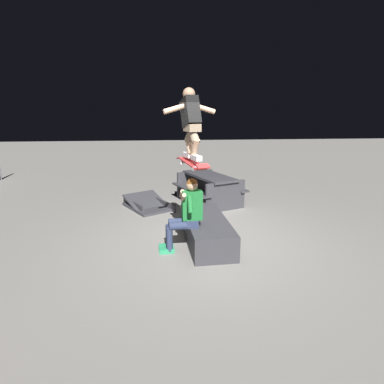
{
  "coord_description": "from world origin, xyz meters",
  "views": [
    {
      "loc": [
        -5.35,
        0.76,
        2.39
      ],
      "look_at": [
        -0.26,
        0.28,
        1.04
      ],
      "focal_mm": 29.43,
      "sensor_mm": 36.0,
      "label": 1
    }
  ],
  "objects_px": {
    "kicker_ramp": "(148,205)",
    "skateboard": "(192,163)",
    "person_sitting_on_ledge": "(186,212)",
    "ledge_box_main": "(206,230)",
    "skater_airborne": "(191,120)",
    "picnic_table_back": "(209,184)"
  },
  "relations": [
    {
      "from": "kicker_ramp",
      "to": "skateboard",
      "type": "bearing_deg",
      "value": -160.96
    },
    {
      "from": "person_sitting_on_ledge",
      "to": "skateboard",
      "type": "xyz_separation_m",
      "value": [
        0.0,
        -0.1,
        0.83
      ]
    },
    {
      "from": "ledge_box_main",
      "to": "skater_airborne",
      "type": "height_order",
      "value": "skater_airborne"
    },
    {
      "from": "person_sitting_on_ledge",
      "to": "picnic_table_back",
      "type": "distance_m",
      "value": 2.93
    },
    {
      "from": "skater_airborne",
      "to": "kicker_ramp",
      "type": "xyz_separation_m",
      "value": [
        2.45,
        0.85,
        -2.16
      ]
    },
    {
      "from": "kicker_ramp",
      "to": "picnic_table_back",
      "type": "distance_m",
      "value": 1.66
    },
    {
      "from": "ledge_box_main",
      "to": "skater_airborne",
      "type": "bearing_deg",
      "value": 132.25
    },
    {
      "from": "skateboard",
      "to": "skater_airborne",
      "type": "relative_size",
      "value": 0.92
    },
    {
      "from": "ledge_box_main",
      "to": "skateboard",
      "type": "distance_m",
      "value": 1.39
    },
    {
      "from": "person_sitting_on_ledge",
      "to": "picnic_table_back",
      "type": "bearing_deg",
      "value": -16.13
    },
    {
      "from": "person_sitting_on_ledge",
      "to": "picnic_table_back",
      "type": "height_order",
      "value": "person_sitting_on_ledge"
    },
    {
      "from": "ledge_box_main",
      "to": "picnic_table_back",
      "type": "xyz_separation_m",
      "value": [
        2.47,
        -0.41,
        0.28
      ]
    },
    {
      "from": "person_sitting_on_ledge",
      "to": "skater_airborne",
      "type": "distance_m",
      "value": 1.52
    },
    {
      "from": "kicker_ramp",
      "to": "picnic_table_back",
      "type": "relative_size",
      "value": 0.71
    },
    {
      "from": "ledge_box_main",
      "to": "picnic_table_back",
      "type": "distance_m",
      "value": 2.52
    },
    {
      "from": "skateboard",
      "to": "person_sitting_on_ledge",
      "type": "bearing_deg",
      "value": 92.31
    },
    {
      "from": "kicker_ramp",
      "to": "picnic_table_back",
      "type": "height_order",
      "value": "picnic_table_back"
    },
    {
      "from": "ledge_box_main",
      "to": "person_sitting_on_ledge",
      "type": "xyz_separation_m",
      "value": [
        -0.34,
        0.4,
        0.48
      ]
    },
    {
      "from": "person_sitting_on_ledge",
      "to": "picnic_table_back",
      "type": "relative_size",
      "value": 0.61
    },
    {
      "from": "person_sitting_on_ledge",
      "to": "skater_airborne",
      "type": "height_order",
      "value": "skater_airborne"
    },
    {
      "from": "ledge_box_main",
      "to": "person_sitting_on_ledge",
      "type": "relative_size",
      "value": 1.51
    },
    {
      "from": "picnic_table_back",
      "to": "skateboard",
      "type": "bearing_deg",
      "value": 165.84
    }
  ]
}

